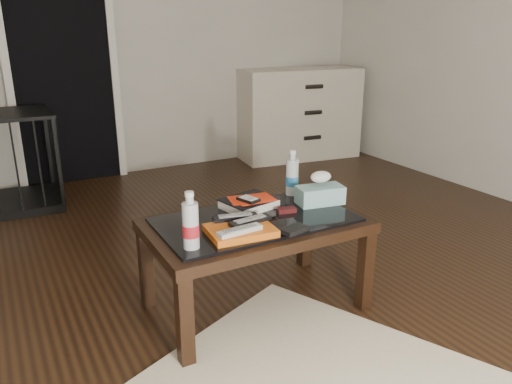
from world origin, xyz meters
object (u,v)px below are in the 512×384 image
Objects in this scene: tissue_box at (320,195)px; water_bottle_left at (190,220)px; textbook at (249,203)px; coffee_table at (255,231)px; dresser at (298,114)px; water_bottle_right at (292,173)px.

water_bottle_left is at bearing -156.89° from tissue_box.
coffee_table is at bearing -118.61° from textbook.
dresser is at bearing 49.31° from water_bottle_left.
coffee_table is 2.96m from dresser.
water_bottle_right is (0.71, 0.37, 0.00)m from water_bottle_left.
coffee_table is at bearing -147.68° from water_bottle_right.
dresser reaches higher than textbook.
textbook is (0.04, 0.14, 0.09)m from coffee_table.
dresser is 2.82m from textbook.
dresser is 3.32m from water_bottle_left.
tissue_box reaches higher than coffee_table.
textbook is at bearing -166.57° from water_bottle_right.
dresser is 2.72m from tissue_box.
water_bottle_right is 1.03× the size of tissue_box.
textbook is 1.05× the size of water_bottle_right.
water_bottle_right reaches higher than textbook.
textbook is at bearing -121.37° from dresser.
water_bottle_left reaches higher than coffee_table.
tissue_box is (0.38, 0.02, 0.11)m from coffee_table.
water_bottle_left is (-2.16, -2.51, 0.13)m from dresser.
coffee_table is 0.40m from tissue_box.
water_bottle_right is 0.21m from tissue_box.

